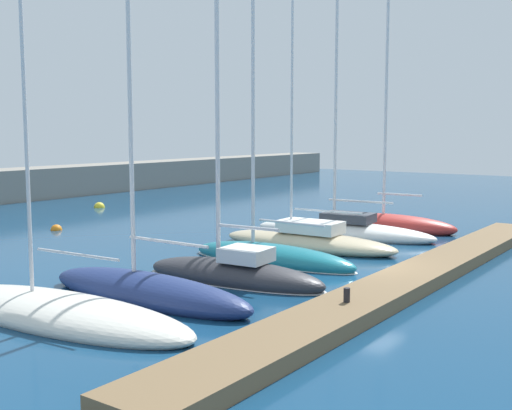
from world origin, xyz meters
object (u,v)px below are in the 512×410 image
object	(u,v)px
mooring_buoy_yellow	(99,208)
sailboat_red_seventh	(388,223)
sailboat_teal_fourth	(271,256)
mooring_buoy_orange	(56,230)
sailboat_charcoal_third	(234,271)
dock_bollard	(347,295)
sailboat_navy_second	(146,289)
sailboat_white_sixth	(343,229)
sailboat_sand_fifth	(308,240)
sailboat_ivory_nearest	(59,311)

from	to	relation	value
mooring_buoy_yellow	sailboat_red_seventh	bearing A→B (deg)	-83.43
sailboat_teal_fourth	mooring_buoy_orange	bearing A→B (deg)	-1.10
sailboat_charcoal_third	dock_bollard	world-z (taller)	sailboat_charcoal_third
sailboat_navy_second	sailboat_white_sixth	world-z (taller)	sailboat_white_sixth
sailboat_sand_fifth	sailboat_white_sixth	distance (m)	4.09
sailboat_ivory_nearest	sailboat_navy_second	world-z (taller)	sailboat_ivory_nearest
sailboat_ivory_nearest	sailboat_navy_second	bearing A→B (deg)	-105.09
sailboat_red_seventh	mooring_buoy_orange	xyz separation A→B (m)	(-11.11, 15.27, -0.39)
sailboat_white_sixth	mooring_buoy_orange	size ratio (longest dim) A/B	27.86
sailboat_charcoal_third	sailboat_red_seventh	xyz separation A→B (m)	(15.11, 0.56, -0.00)
sailboat_sand_fifth	sailboat_red_seventh	bearing A→B (deg)	-98.17
sailboat_navy_second	mooring_buoy_orange	distance (m)	17.03
sailboat_teal_fourth	sailboat_red_seventh	xyz separation A→B (m)	(11.38, -0.27, 0.12)
dock_bollard	sailboat_white_sixth	bearing A→B (deg)	28.46
sailboat_teal_fourth	mooring_buoy_orange	world-z (taller)	sailboat_teal_fourth
sailboat_sand_fifth	sailboat_navy_second	bearing A→B (deg)	90.32
sailboat_charcoal_third	sailboat_red_seventh	size ratio (longest dim) A/B	1.19
sailboat_charcoal_third	dock_bollard	size ratio (longest dim) A/B	37.14
sailboat_white_sixth	sailboat_red_seventh	distance (m)	3.63
sailboat_ivory_nearest	sailboat_sand_fifth	bearing A→B (deg)	-94.50
sailboat_navy_second	mooring_buoy_yellow	distance (m)	27.06
sailboat_sand_fifth	sailboat_ivory_nearest	bearing A→B (deg)	87.41
sailboat_sand_fifth	sailboat_white_sixth	bearing A→B (deg)	-88.62
sailboat_sand_fifth	sailboat_white_sixth	world-z (taller)	sailboat_white_sixth
sailboat_charcoal_third	sailboat_red_seventh	world-z (taller)	sailboat_charcoal_third
sailboat_ivory_nearest	sailboat_charcoal_third	bearing A→B (deg)	-105.12
sailboat_charcoal_third	sailboat_ivory_nearest	bearing A→B (deg)	74.67
sailboat_navy_second	dock_bollard	distance (m)	6.73
mooring_buoy_yellow	mooring_buoy_orange	xyz separation A→B (m)	(-8.62, -6.36, 0.00)
sailboat_red_seventh	mooring_buoy_orange	size ratio (longest dim) A/B	21.18
sailboat_white_sixth	sailboat_navy_second	bearing A→B (deg)	87.72
sailboat_white_sixth	sailboat_charcoal_third	bearing A→B (deg)	92.29
sailboat_sand_fifth	sailboat_white_sixth	xyz separation A→B (m)	(4.09, 0.28, -0.01)
sailboat_navy_second	sailboat_red_seventh	world-z (taller)	sailboat_navy_second
sailboat_ivory_nearest	sailboat_white_sixth	distance (m)	18.56
sailboat_navy_second	sailboat_white_sixth	bearing A→B (deg)	-87.45
sailboat_teal_fourth	sailboat_white_sixth	bearing A→B (deg)	-84.64
sailboat_navy_second	sailboat_teal_fourth	xyz separation A→B (m)	(7.58, 0.11, -0.11)
sailboat_ivory_nearest	mooring_buoy_yellow	distance (m)	28.62
sailboat_charcoal_third	mooring_buoy_orange	world-z (taller)	sailboat_charcoal_third
sailboat_teal_fourth	mooring_buoy_orange	distance (m)	15.01
sailboat_teal_fourth	dock_bollard	size ratio (longest dim) A/B	29.28
mooring_buoy_yellow	mooring_buoy_orange	distance (m)	10.72
sailboat_teal_fourth	sailboat_white_sixth	size ratio (longest dim) A/B	0.71
mooring_buoy_yellow	sailboat_teal_fourth	bearing A→B (deg)	-112.58
sailboat_navy_second	mooring_buoy_orange	xyz separation A→B (m)	(7.84, 15.11, -0.37)
sailboat_charcoal_third	sailboat_teal_fourth	world-z (taller)	sailboat_charcoal_third
sailboat_white_sixth	mooring_buoy_yellow	xyz separation A→B (m)	(1.00, 20.61, -0.38)
sailboat_ivory_nearest	sailboat_red_seventh	distance (m)	22.06
mooring_buoy_yellow	dock_bollard	distance (m)	31.35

